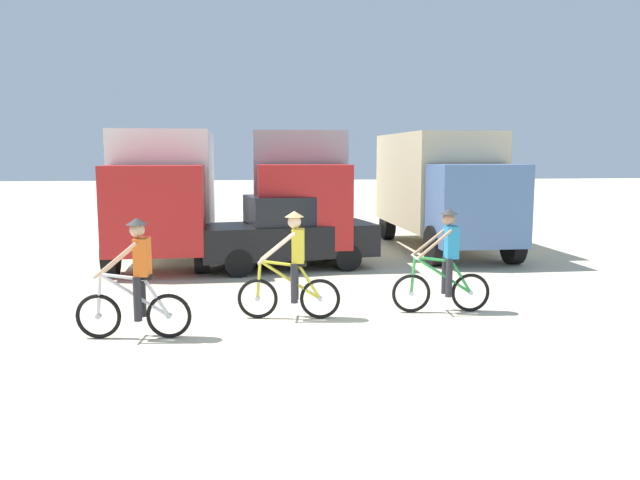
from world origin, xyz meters
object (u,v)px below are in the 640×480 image
object	(u,v)px
cyclist_cowboy_hat	(292,269)
cyclist_near_camera	(445,264)
box_truck_white_box	(166,187)
box_truck_grey_hauler	(296,185)
cyclist_orange_shirt	(136,283)
box_truck_tan_camper	(441,185)
sedan_parked	(288,232)

from	to	relation	value
cyclist_cowboy_hat	cyclist_near_camera	xyz separation A→B (m)	(2.68, 0.12, 0.00)
box_truck_white_box	box_truck_grey_hauler	xyz separation A→B (m)	(3.55, 0.58, 0.00)
box_truck_white_box	cyclist_orange_shirt	size ratio (longest dim) A/B	3.73
box_truck_grey_hauler	box_truck_tan_camper	xyz separation A→B (m)	(4.19, -0.24, 0.00)
cyclist_cowboy_hat	cyclist_near_camera	bearing A→B (deg)	2.57
box_truck_grey_hauler	cyclist_cowboy_hat	distance (m)	7.75
box_truck_grey_hauler	cyclist_near_camera	size ratio (longest dim) A/B	3.73
cyclist_near_camera	box_truck_grey_hauler	bearing A→B (deg)	104.46
box_truck_tan_camper	cyclist_orange_shirt	size ratio (longest dim) A/B	3.72
box_truck_grey_hauler	cyclist_cowboy_hat	size ratio (longest dim) A/B	3.73
box_truck_grey_hauler	box_truck_tan_camper	distance (m)	4.20
sedan_parked	box_truck_white_box	bearing A→B (deg)	143.40
box_truck_tan_camper	cyclist_near_camera	xyz separation A→B (m)	(-2.25, -7.29, -1.03)
cyclist_cowboy_hat	sedan_parked	bearing A→B (deg)	86.60
cyclist_orange_shirt	box_truck_grey_hauler	bearing A→B (deg)	69.82
box_truck_white_box	cyclist_near_camera	world-z (taller)	box_truck_white_box
cyclist_orange_shirt	cyclist_cowboy_hat	bearing A→B (deg)	19.78
box_truck_tan_camper	cyclist_orange_shirt	world-z (taller)	box_truck_tan_camper
cyclist_orange_shirt	sedan_parked	bearing A→B (deg)	64.59
sedan_parked	cyclist_orange_shirt	xyz separation A→B (m)	(-2.68, -5.64, -0.04)
box_truck_white_box	cyclist_orange_shirt	world-z (taller)	box_truck_white_box
box_truck_white_box	sedan_parked	xyz separation A→B (m)	(3.10, -2.30, -0.99)
box_truck_white_box	box_truck_tan_camper	size ratio (longest dim) A/B	1.00
box_truck_tan_camper	sedan_parked	size ratio (longest dim) A/B	1.52
sedan_parked	cyclist_near_camera	distance (m)	5.23
box_truck_tan_camper	cyclist_near_camera	size ratio (longest dim) A/B	3.72
box_truck_white_box	box_truck_tan_camper	xyz separation A→B (m)	(7.74, 0.34, 0.00)
sedan_parked	cyclist_cowboy_hat	xyz separation A→B (m)	(-0.28, -4.78, -0.04)
box_truck_grey_hauler	cyclist_near_camera	world-z (taller)	box_truck_grey_hauler
box_truck_tan_camper	cyclist_cowboy_hat	world-z (taller)	box_truck_tan_camper
box_truck_grey_hauler	cyclist_orange_shirt	world-z (taller)	box_truck_grey_hauler
box_truck_grey_hauler	box_truck_tan_camper	world-z (taller)	same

